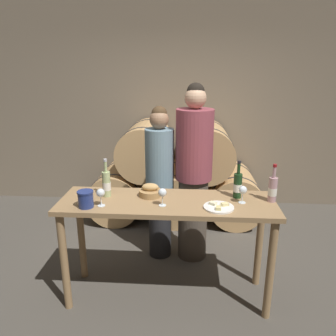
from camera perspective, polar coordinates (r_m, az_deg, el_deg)
The scene contains 15 objects.
ground_plane at distance 3.20m, azimuth -0.15°, elevation -21.12°, with size 10.00×10.00×0.00m, color #4C473F.
stone_wall_back at distance 4.78m, azimuth 1.79°, elevation 12.62°, with size 10.00×0.12×3.20m.
barrel_stack at distance 4.41m, azimuth 1.37°, elevation -1.33°, with size 2.24×0.94×1.30m.
tasting_table at distance 2.79m, azimuth -0.16°, elevation -8.42°, with size 1.79×0.56×0.92m.
person_left at distance 3.39m, azimuth -1.46°, elevation -2.48°, with size 0.29×0.29×1.63m.
person_right at distance 3.35m, azimuth 4.49°, elevation -1.05°, with size 0.37×0.37×1.85m.
wine_bottle_red at distance 2.82m, azimuth 12.03°, elevation -2.94°, with size 0.07×0.07×0.32m.
wine_bottle_white at distance 2.83m, azimuth -10.66°, elevation -2.67°, with size 0.07×0.07×0.33m.
wine_bottle_rose at distance 2.81m, azimuth 17.76°, elevation -3.50°, with size 0.07×0.07×0.32m.
blue_crock at distance 2.66m, azimuth -14.15°, elevation -5.17°, with size 0.13×0.13×0.13m.
bread_basket at distance 2.81m, azimuth -3.10°, elevation -4.07°, with size 0.19×0.19×0.11m.
cheese_plate at distance 2.62m, azimuth 8.82°, elevation -6.72°, with size 0.24×0.24×0.04m.
wine_glass_far_left at distance 2.65m, azimuth -11.65°, elevation -4.36°, with size 0.07×0.07×0.15m.
wine_glass_left at distance 2.60m, azimuth -0.98°, elevation -4.41°, with size 0.07×0.07×0.15m.
wine_glass_center at distance 2.72m, azimuth 12.89°, elevation -3.84°, with size 0.07×0.07×0.15m.
Camera 1 is at (0.18, -2.50, 1.99)m, focal length 35.00 mm.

